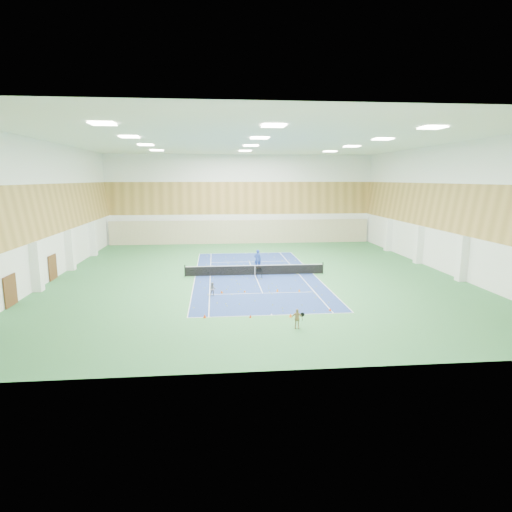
# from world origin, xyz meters

# --- Properties ---
(ground) EXTENTS (40.00, 40.00, 0.00)m
(ground) POSITION_xyz_m (0.00, 0.00, 0.00)
(ground) COLOR #30703C
(ground) RESTS_ON ground
(room_shell) EXTENTS (36.00, 40.00, 12.00)m
(room_shell) POSITION_xyz_m (0.00, 0.00, 6.00)
(room_shell) COLOR white
(room_shell) RESTS_ON ground
(wood_cladding) EXTENTS (36.00, 40.00, 8.00)m
(wood_cladding) POSITION_xyz_m (0.00, 0.00, 8.00)
(wood_cladding) COLOR #AC843F
(wood_cladding) RESTS_ON room_shell
(ceiling_light_grid) EXTENTS (21.40, 25.40, 0.06)m
(ceiling_light_grid) POSITION_xyz_m (0.00, 0.00, 11.92)
(ceiling_light_grid) COLOR white
(ceiling_light_grid) RESTS_ON room_shell
(court_surface) EXTENTS (10.97, 23.77, 0.01)m
(court_surface) POSITION_xyz_m (0.00, 0.00, 0.01)
(court_surface) COLOR navy
(court_surface) RESTS_ON ground
(tennis_balls_scatter) EXTENTS (10.57, 22.77, 0.07)m
(tennis_balls_scatter) POSITION_xyz_m (0.00, 0.00, 0.05)
(tennis_balls_scatter) COLOR gold
(tennis_balls_scatter) RESTS_ON ground
(tennis_net) EXTENTS (12.80, 0.10, 1.10)m
(tennis_net) POSITION_xyz_m (0.00, 0.00, 0.55)
(tennis_net) COLOR black
(tennis_net) RESTS_ON ground
(back_curtain) EXTENTS (35.40, 0.16, 3.20)m
(back_curtain) POSITION_xyz_m (0.00, 19.75, 1.60)
(back_curtain) COLOR #C6B793
(back_curtain) RESTS_ON ground
(door_left_a) EXTENTS (0.08, 1.80, 2.20)m
(door_left_a) POSITION_xyz_m (-17.92, -8.00, 1.10)
(door_left_a) COLOR #593319
(door_left_a) RESTS_ON ground
(door_left_b) EXTENTS (0.08, 1.80, 2.20)m
(door_left_b) POSITION_xyz_m (-17.92, 0.00, 1.10)
(door_left_b) COLOR #593319
(door_left_b) RESTS_ON ground
(coach) EXTENTS (0.73, 0.50, 1.92)m
(coach) POSITION_xyz_m (0.54, 2.87, 0.96)
(coach) COLOR #213F97
(coach) RESTS_ON ground
(child_court) EXTENTS (0.53, 0.43, 1.04)m
(child_court) POSITION_xyz_m (-3.86, -6.73, 0.52)
(child_court) COLOR gray
(child_court) RESTS_ON ground
(child_apron) EXTENTS (0.74, 0.40, 1.20)m
(child_apron) POSITION_xyz_m (1.15, -14.41, 0.60)
(child_apron) COLOR tan
(child_apron) RESTS_ON ground
(ball_cart) EXTENTS (0.54, 0.54, 0.93)m
(ball_cart) POSITION_xyz_m (0.26, -1.29, 0.46)
(ball_cart) COLOR black
(ball_cart) RESTS_ON ground
(cone_svc_a) EXTENTS (0.22, 0.22, 0.24)m
(cone_svc_a) POSITION_xyz_m (-3.17, -6.07, 0.12)
(cone_svc_a) COLOR #D9570B
(cone_svc_a) RESTS_ON ground
(cone_svc_b) EXTENTS (0.17, 0.17, 0.19)m
(cone_svc_b) POSITION_xyz_m (-1.36, -5.97, 0.10)
(cone_svc_b) COLOR orange
(cone_svc_b) RESTS_ON ground
(cone_svc_c) EXTENTS (0.21, 0.21, 0.23)m
(cone_svc_c) POSITION_xyz_m (1.23, -6.00, 0.12)
(cone_svc_c) COLOR orange
(cone_svc_c) RESTS_ON ground
(cone_svc_d) EXTENTS (0.18, 0.18, 0.20)m
(cone_svc_d) POSITION_xyz_m (2.94, -6.15, 0.10)
(cone_svc_d) COLOR orange
(cone_svc_d) RESTS_ON ground
(cone_base_a) EXTENTS (0.22, 0.22, 0.25)m
(cone_base_a) POSITION_xyz_m (-4.37, -11.96, 0.12)
(cone_base_a) COLOR #E4460C
(cone_base_a) RESTS_ON ground
(cone_base_b) EXTENTS (0.18, 0.18, 0.19)m
(cone_base_b) POSITION_xyz_m (-1.44, -12.20, 0.10)
(cone_base_b) COLOR red
(cone_base_b) RESTS_ON ground
(cone_base_c) EXTENTS (0.21, 0.21, 0.24)m
(cone_base_c) POSITION_xyz_m (1.16, -12.33, 0.12)
(cone_base_c) COLOR #FF570D
(cone_base_c) RESTS_ON ground
(cone_base_d) EXTENTS (0.18, 0.18, 0.20)m
(cone_base_d) POSITION_xyz_m (4.04, -11.29, 0.10)
(cone_base_d) COLOR #EC410C
(cone_base_d) RESTS_ON ground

